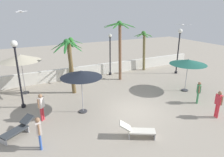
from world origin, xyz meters
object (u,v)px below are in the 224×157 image
at_px(guest_0, 199,91).
at_px(guest_1, 219,102).
at_px(lamp_post_2, 17,64).
at_px(seagull_0, 183,25).
at_px(lounge_chair_0, 137,130).
at_px(guest_2, 41,105).
at_px(lounge_chair_1, 18,129).
at_px(guest_3, 39,130).
at_px(lamp_post_1, 179,44).
at_px(palm_tree_0, 120,42).
at_px(lamp_post_0, 110,52).
at_px(palm_tree_3, 70,59).
at_px(patio_umbrella_0, 81,74).
at_px(seagull_1, 21,11).
at_px(palm_tree_2, 144,46).
at_px(patio_umbrella_2, 21,58).
at_px(patio_umbrella_1, 188,62).
at_px(palm_tree_1, 70,54).

relative_size(guest_0, guest_1, 0.91).
xyz_separation_m(lamp_post_2, seagull_0, (13.65, -0.12, 2.00)).
relative_size(lounge_chair_0, guest_2, 1.11).
height_order(lamp_post_2, guest_1, lamp_post_2).
xyz_separation_m(lounge_chair_1, guest_3, (0.88, -1.67, 0.61)).
bearing_deg(lamp_post_1, seagull_0, -129.41).
height_order(lamp_post_1, guest_3, lamp_post_1).
height_order(palm_tree_0, lamp_post_0, palm_tree_0).
xyz_separation_m(lounge_chair_0, guest_1, (5.48, -0.47, 0.66)).
relative_size(palm_tree_3, guest_3, 2.56).
xyz_separation_m(patio_umbrella_0, lounge_chair_1, (-3.90, -0.95, -2.16)).
distance_m(guest_1, guest_2, 10.58).
relative_size(palm_tree_3, guest_2, 2.53).
bearing_deg(palm_tree_0, guest_1, -77.88).
bearing_deg(guest_1, seagull_0, 64.70).
height_order(patio_umbrella_0, guest_2, patio_umbrella_0).
xyz_separation_m(patio_umbrella_0, seagull_1, (-2.76, 2.58, 3.63)).
distance_m(palm_tree_2, lounge_chair_0, 12.65).
relative_size(guest_1, seagull_0, 1.36).
distance_m(guest_1, seagull_1, 13.10).
bearing_deg(seagull_1, lounge_chair_0, -55.96).
distance_m(patio_umbrella_2, lounge_chair_0, 10.36).
bearing_deg(lamp_post_1, palm_tree_0, 171.60).
distance_m(patio_umbrella_1, guest_2, 11.21).
bearing_deg(guest_2, palm_tree_3, 50.17).
relative_size(palm_tree_1, lamp_post_0, 0.98).
bearing_deg(patio_umbrella_1, palm_tree_1, 139.44).
distance_m(lamp_post_0, guest_2, 9.86).
relative_size(lamp_post_1, lounge_chair_1, 2.46).
xyz_separation_m(patio_umbrella_1, patio_umbrella_2, (-11.67, 5.30, 0.45)).
distance_m(palm_tree_1, guest_0, 10.91).
bearing_deg(guest_3, palm_tree_2, 36.32).
xyz_separation_m(lamp_post_0, lounge_chair_0, (-3.44, -10.17, -1.96)).
relative_size(patio_umbrella_0, palm_tree_2, 0.68).
distance_m(palm_tree_3, seagull_1, 4.65).
bearing_deg(seagull_1, patio_umbrella_2, 96.76).
bearing_deg(seagull_1, guest_2, -84.16).
bearing_deg(palm_tree_0, guest_0, -70.24).
xyz_separation_m(lamp_post_1, guest_2, (-13.85, -3.57, -2.00)).
bearing_deg(patio_umbrella_1, lamp_post_2, 167.26).
bearing_deg(patio_umbrella_2, seagull_0, -11.51).
relative_size(palm_tree_0, lamp_post_0, 1.32).
distance_m(palm_tree_3, lamp_post_2, 3.77).
relative_size(patio_umbrella_2, lamp_post_1, 0.70).
relative_size(palm_tree_0, palm_tree_3, 1.25).
height_order(palm_tree_3, seagull_1, seagull_1).
bearing_deg(lamp_post_0, guest_3, -132.20).
relative_size(palm_tree_0, lounge_chair_1, 2.93).
xyz_separation_m(patio_umbrella_0, lounge_chair_0, (1.61, -3.89, -2.16)).
distance_m(palm_tree_3, guest_0, 9.57).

